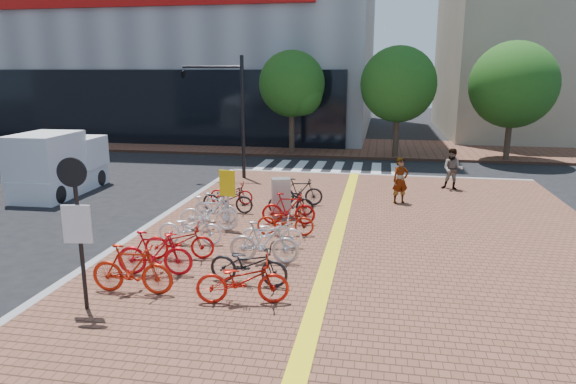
% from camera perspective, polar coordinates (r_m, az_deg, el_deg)
% --- Properties ---
extents(ground, '(120.00, 120.00, 0.00)m').
position_cam_1_polar(ground, '(13.51, -4.07, -8.16)').
color(ground, black).
rests_on(ground, ground).
extents(tactile_strip, '(0.40, 34.00, 0.01)m').
position_cam_1_polar(tactile_strip, '(8.69, 0.83, -20.08)').
color(tactile_strip, yellow).
rests_on(tactile_strip, sidewalk).
extents(kerb_north, '(14.00, 0.25, 0.15)m').
position_cam_1_polar(kerb_north, '(24.64, 9.72, 1.77)').
color(kerb_north, gray).
rests_on(kerb_north, ground).
extents(far_sidewalk, '(70.00, 8.00, 0.15)m').
position_cam_1_polar(far_sidewalk, '(33.66, 4.83, 4.99)').
color(far_sidewalk, brown).
rests_on(far_sidewalk, ground).
extents(crosswalk, '(7.50, 4.00, 0.01)m').
position_cam_1_polar(crosswalk, '(26.76, 4.42, 2.68)').
color(crosswalk, silver).
rests_on(crosswalk, ground).
extents(street_trees, '(16.20, 4.60, 6.35)m').
position_cam_1_polar(street_trees, '(29.68, 14.21, 11.33)').
color(street_trees, '#38281E').
rests_on(street_trees, far_sidewalk).
extents(bike_0, '(1.88, 0.59, 1.12)m').
position_cam_1_polar(bike_0, '(11.85, -16.95, -8.20)').
color(bike_0, '#B6210D').
rests_on(bike_0, sidewalk).
extents(bike_1, '(1.88, 0.73, 1.10)m').
position_cam_1_polar(bike_1, '(12.72, -14.60, -6.60)').
color(bike_1, red).
rests_on(bike_1, sidewalk).
extents(bike_2, '(1.89, 0.98, 0.95)m').
position_cam_1_polar(bike_2, '(13.67, -11.98, -5.38)').
color(bike_2, '#B90E0D').
rests_on(bike_2, sidewalk).
extents(bike_3, '(1.88, 0.81, 0.96)m').
position_cam_1_polar(bike_3, '(14.73, -10.82, -3.93)').
color(bike_3, white).
rests_on(bike_3, sidewalk).
extents(bike_4, '(1.85, 0.73, 1.08)m').
position_cam_1_polar(bike_4, '(15.87, -8.78, -2.35)').
color(bike_4, white).
rests_on(bike_4, sidewalk).
extents(bike_5, '(1.64, 0.76, 0.95)m').
position_cam_1_polar(bike_5, '(16.73, -8.10, -1.75)').
color(bike_5, silver).
rests_on(bike_5, sidewalk).
extents(bike_6, '(1.85, 0.74, 0.96)m').
position_cam_1_polar(bike_6, '(17.82, -6.72, -0.76)').
color(bike_6, black).
rests_on(bike_6, sidewalk).
extents(bike_7, '(1.61, 0.61, 0.84)m').
position_cam_1_polar(bike_7, '(18.92, -6.31, -0.10)').
color(bike_7, '#B70D12').
rests_on(bike_7, sidewalk).
extents(bike_8, '(2.06, 1.06, 1.03)m').
position_cam_1_polar(bike_8, '(10.95, -5.08, -9.72)').
color(bike_8, red).
rests_on(bike_8, sidewalk).
extents(bike_9, '(1.92, 0.81, 0.98)m').
position_cam_1_polar(bike_9, '(11.87, -4.41, -7.94)').
color(bike_9, black).
rests_on(bike_9, sidewalk).
extents(bike_10, '(1.82, 0.57, 1.08)m').
position_cam_1_polar(bike_10, '(13.10, -2.67, -5.60)').
color(bike_10, '#B3B3B8').
rests_on(bike_10, sidewalk).
extents(bike_11, '(1.74, 0.79, 0.88)m').
position_cam_1_polar(bike_11, '(14.20, -1.81, -4.51)').
color(bike_11, white).
rests_on(bike_11, sidewalk).
extents(bike_12, '(1.75, 0.77, 0.89)m').
position_cam_1_polar(bike_12, '(15.25, -0.30, -3.22)').
color(bike_12, '#A51E0B').
rests_on(bike_12, sidewalk).
extents(bike_13, '(1.75, 0.64, 1.03)m').
position_cam_1_polar(bike_13, '(16.30, 0.06, -1.87)').
color(bike_13, '#9E0B0B').
rests_on(bike_13, sidewalk).
extents(bike_14, '(1.60, 0.50, 0.95)m').
position_cam_1_polar(bike_14, '(17.34, 0.30, -1.07)').
color(bike_14, black).
rests_on(bike_14, sidewalk).
extents(bike_15, '(1.74, 0.79, 1.01)m').
position_cam_1_polar(bike_15, '(18.59, 1.30, 0.01)').
color(bike_15, black).
rests_on(bike_15, sidewalk).
extents(pedestrian_a, '(0.73, 0.62, 1.69)m').
position_cam_1_polar(pedestrian_a, '(19.30, 12.38, 1.24)').
color(pedestrian_a, gray).
rests_on(pedestrian_a, sidewalk).
extents(pedestrian_b, '(0.96, 0.84, 1.70)m').
position_cam_1_polar(pedestrian_b, '(22.12, 17.83, 2.43)').
color(pedestrian_b, '#49515D').
rests_on(pedestrian_b, sidewalk).
extents(utility_box, '(0.71, 0.60, 1.32)m').
position_cam_1_polar(utility_box, '(17.09, -0.80, -0.64)').
color(utility_box, '#A5A6AA').
rests_on(utility_box, sidewalk).
extents(yellow_sign, '(0.50, 0.15, 1.86)m').
position_cam_1_polar(yellow_sign, '(15.73, -6.76, 0.38)').
color(yellow_sign, '#B7B7BC').
rests_on(yellow_sign, sidewalk).
extents(notice_sign, '(0.59, 0.17, 3.17)m').
position_cam_1_polar(notice_sign, '(10.97, -22.41, -2.45)').
color(notice_sign, black).
rests_on(notice_sign, sidewalk).
extents(traffic_light_pole, '(2.92, 1.13, 5.45)m').
position_cam_1_polar(traffic_light_pole, '(23.52, -8.10, 10.70)').
color(traffic_light_pole, black).
rests_on(traffic_light_pole, sidewalk).
extents(box_truck, '(2.09, 4.50, 2.56)m').
position_cam_1_polar(box_truck, '(22.90, -24.15, 2.78)').
color(box_truck, silver).
rests_on(box_truck, ground).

